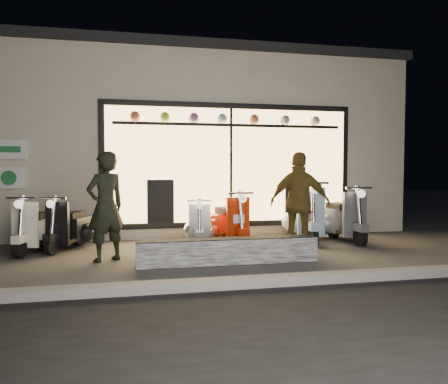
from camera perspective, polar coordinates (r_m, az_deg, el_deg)
The scene contains 12 objects.
ground at distance 7.43m, azimuth -1.80°, elevation -8.38°, with size 40.00×40.00×0.00m, color #383533.
kerb at distance 5.51m, azimuth 2.00°, elevation -11.78°, with size 40.00×0.25×0.12m, color slate.
shop_building at distance 12.24m, azimuth -5.99°, elevation 5.96°, with size 10.20×6.23×4.20m.
graffiti_barrier at distance 6.80m, azimuth 0.58°, elevation -7.73°, with size 2.81×0.28×0.40m, color black.
scooter_silver at distance 8.50m, azimuth -3.13°, elevation -4.53°, with size 0.54×1.24×0.88m.
scooter_red at distance 8.62m, azimuth 0.41°, elevation -4.09°, with size 0.60×1.41×1.00m.
scooter_black at distance 8.60m, azimuth -19.20°, elevation -4.42°, with size 0.75×1.31×0.95m.
scooter_cream at distance 8.57m, azimuth -23.07°, elevation -4.47°, with size 0.63×1.36×0.97m.
scooter_blue at distance 9.27m, azimuth 10.52°, elevation -3.20°, with size 0.74×1.66×1.18m.
scooter_grey at distance 9.37m, azimuth 14.89°, elevation -3.43°, with size 0.51×1.51×1.08m.
man at distance 7.17m, azimuth -15.20°, elevation -1.84°, with size 0.64×0.42×1.75m, color black.
woman at distance 7.62m, azimuth 9.86°, elevation -1.44°, with size 1.03×0.43×1.77m, color brown.
Camera 1 is at (-1.30, -7.17, 1.47)m, focal length 35.00 mm.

